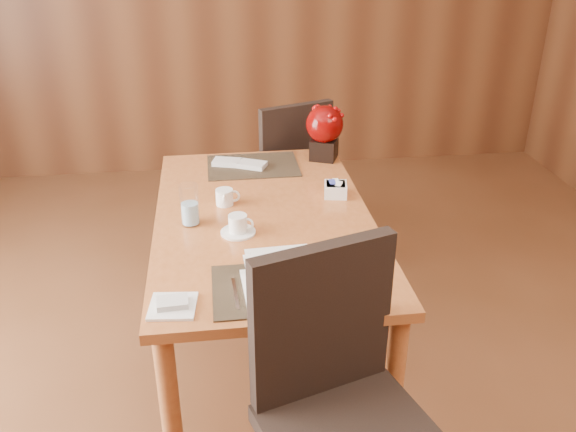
{
  "coord_description": "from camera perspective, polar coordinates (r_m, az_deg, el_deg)",
  "views": [
    {
      "loc": [
        -0.2,
        -1.67,
        1.91
      ],
      "look_at": [
        0.07,
        0.35,
        0.87
      ],
      "focal_mm": 38.0,
      "sensor_mm": 36.0,
      "label": 1
    }
  ],
  "objects": [
    {
      "name": "coffee_cup",
      "position": [
        2.41,
        -4.71,
        -0.9
      ],
      "size": [
        0.14,
        0.14,
        0.08
      ],
      "rotation": [
        0.0,
        0.0,
        -0.35
      ],
      "color": "white",
      "rests_on": "dining_table"
    },
    {
      "name": "napkins_far",
      "position": [
        3.05,
        -4.4,
        4.92
      ],
      "size": [
        0.28,
        0.19,
        0.02
      ],
      "primitive_type": null,
      "rotation": [
        0.0,
        0.0,
        -0.39
      ],
      "color": "silver",
      "rests_on": "dining_table"
    },
    {
      "name": "soup_setting",
      "position": [
        2.04,
        -0.6,
        -5.79
      ],
      "size": [
        0.27,
        0.27,
        0.1
      ],
      "rotation": [
        0.0,
        0.0,
        0.05
      ],
      "color": "white",
      "rests_on": "dining_table"
    },
    {
      "name": "placemat_far",
      "position": [
        3.06,
        -3.3,
        4.72
      ],
      "size": [
        0.45,
        0.33,
        0.01
      ],
      "primitive_type": "cube",
      "color": "black",
      "rests_on": "dining_table"
    },
    {
      "name": "water_glass",
      "position": [
        2.48,
        -9.2,
        1.04
      ],
      "size": [
        0.08,
        0.08,
        0.18
      ],
      "primitive_type": "cylinder",
      "rotation": [
        0.0,
        0.0,
        -0.1
      ],
      "color": "silver",
      "rests_on": "dining_table"
    },
    {
      "name": "creamer_jug",
      "position": [
        2.65,
        -5.96,
        1.77
      ],
      "size": [
        0.1,
        0.1,
        0.07
      ],
      "primitive_type": null,
      "rotation": [
        0.0,
        0.0,
        -0.04
      ],
      "color": "white",
      "rests_on": "dining_table"
    },
    {
      "name": "far_chair",
      "position": [
        3.54,
        -0.12,
        4.32
      ],
      "size": [
        0.57,
        0.57,
        0.96
      ],
      "rotation": [
        0.0,
        0.0,
        3.48
      ],
      "color": "black",
      "rests_on": "ground"
    },
    {
      "name": "near_chair",
      "position": [
        1.93,
        4.89,
        -16.38
      ],
      "size": [
        0.61,
        0.61,
        1.05
      ],
      "rotation": [
        0.0,
        0.0,
        0.31
      ],
      "color": "black",
      "rests_on": "ground"
    },
    {
      "name": "sugar_caddy",
      "position": [
        2.73,
        4.47,
        2.48
      ],
      "size": [
        0.12,
        0.12,
        0.06
      ],
      "primitive_type": "cube",
      "rotation": [
        0.0,
        0.0,
        -0.18
      ],
      "color": "white",
      "rests_on": "dining_table"
    },
    {
      "name": "placemat_near",
      "position": [
        2.08,
        -0.87,
        -6.71
      ],
      "size": [
        0.45,
        0.33,
        0.01
      ],
      "primitive_type": "cube",
      "color": "black",
      "rests_on": "dining_table"
    },
    {
      "name": "bread_plate",
      "position": [
        2.02,
        -10.73,
        -8.3
      ],
      "size": [
        0.16,
        0.16,
        0.01
      ],
      "primitive_type": "cube",
      "rotation": [
        0.0,
        0.0,
        -0.11
      ],
      "color": "white",
      "rests_on": "dining_table"
    },
    {
      "name": "berry_decor",
      "position": [
        3.1,
        3.43,
        8.11
      ],
      "size": [
        0.19,
        0.19,
        0.28
      ],
      "rotation": [
        0.0,
        0.0,
        -0.41
      ],
      "color": "black",
      "rests_on": "dining_table"
    },
    {
      "name": "dining_table",
      "position": [
        2.6,
        -2.28,
        -1.87
      ],
      "size": [
        0.9,
        1.5,
        0.75
      ],
      "color": "#BC6834",
      "rests_on": "ground"
    }
  ]
}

